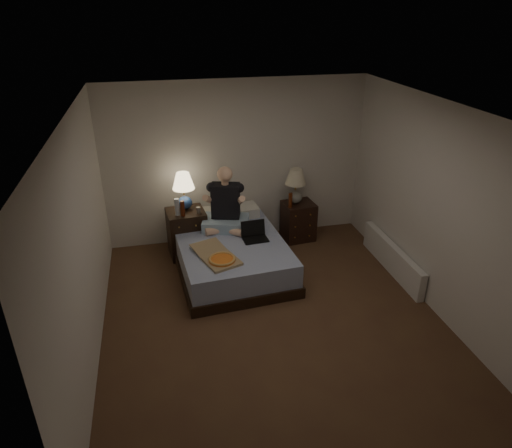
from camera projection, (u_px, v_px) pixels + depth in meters
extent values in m
cube|color=brown|center=(272.00, 318.00, 5.55)|extent=(4.00, 4.50, 0.00)
cube|color=white|center=(276.00, 112.00, 4.44)|extent=(4.00, 4.50, 0.00)
cube|color=silver|center=(236.00, 163.00, 6.96)|extent=(4.00, 0.00, 2.50)
cube|color=silver|center=(361.00, 374.00, 3.03)|extent=(4.00, 0.00, 2.50)
cube|color=silver|center=(83.00, 246.00, 4.60)|extent=(0.00, 4.50, 2.50)
cube|color=silver|center=(437.00, 210.00, 5.39)|extent=(0.00, 4.50, 2.50)
cube|color=#5165A2|center=(231.00, 255.00, 6.46)|extent=(1.56, 2.00, 0.48)
cube|color=black|center=(187.00, 233.00, 6.82)|extent=(0.59, 0.54, 0.71)
cube|color=black|center=(298.00, 221.00, 7.29)|extent=(0.51, 0.47, 0.62)
cylinder|color=silver|center=(177.00, 207.00, 6.50)|extent=(0.07, 0.07, 0.25)
cylinder|color=#AFAEAA|center=(198.00, 210.00, 6.58)|extent=(0.07, 0.07, 0.10)
cylinder|color=#521C0B|center=(183.00, 208.00, 6.48)|extent=(0.06, 0.06, 0.23)
cylinder|color=#52200B|center=(290.00, 200.00, 6.97)|extent=(0.06, 0.06, 0.23)
cube|color=silver|center=(392.00, 258.00, 6.45)|extent=(0.10, 1.60, 0.40)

